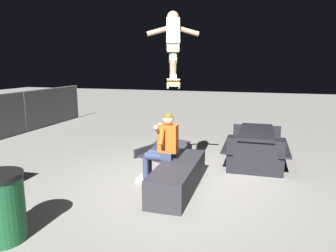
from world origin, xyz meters
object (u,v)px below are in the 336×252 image
picnic_table_back (256,142)px  trash_bin (1,207)px  ledge_box_main (178,176)px  skater_airborne (173,42)px  skateboard (173,83)px  person_sitting_on_ledge (162,145)px  kicker_ramp (164,153)px

picnic_table_back → trash_bin: bearing=144.2°
ledge_box_main → trash_bin: (-2.18, 1.68, 0.20)m
picnic_table_back → trash_bin: 5.02m
skater_airborne → picnic_table_back: size_ratio=0.66×
skateboard → trash_bin: 3.12m
ledge_box_main → person_sitting_on_ledge: size_ratio=1.48×
skater_airborne → kicker_ramp: size_ratio=0.89×
skateboard → skater_airborne: 0.69m
ledge_box_main → skateboard: size_ratio=1.88×
skateboard → trash_bin: skateboard is taller
person_sitting_on_ledge → skater_airborne: (-0.03, -0.20, 1.80)m
kicker_ramp → trash_bin: size_ratio=1.45×
ledge_box_main → skateboard: skateboard is taller
ledge_box_main → kicker_ramp: bearing=24.1°
skater_airborne → kicker_ramp: bearing=22.3°
skateboard → kicker_ramp: skateboard is taller
person_sitting_on_ledge → skateboard: skateboard is taller
skateboard → ledge_box_main: bearing=-136.5°
ledge_box_main → kicker_ramp: (1.90, 0.85, -0.17)m
skater_airborne → skateboard: bearing=-163.0°
person_sitting_on_ledge → kicker_ramp: (1.67, 0.49, -0.66)m
ledge_box_main → person_sitting_on_ledge: 0.65m
skateboard → picnic_table_back: bearing=-38.8°
skateboard → skater_airborne: (0.05, 0.02, 0.69)m
trash_bin → skateboard: bearing=-33.4°
skater_airborne → ledge_box_main: bearing=-142.2°
kicker_ramp → trash_bin: 4.18m
person_sitting_on_ledge → trash_bin: person_sitting_on_ledge is taller
person_sitting_on_ledge → skater_airborne: bearing=-99.6°
skateboard → kicker_ramp: (1.76, 0.71, -1.77)m
trash_bin → person_sitting_on_ledge: bearing=-28.6°
skater_airborne → trash_bin: 3.52m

